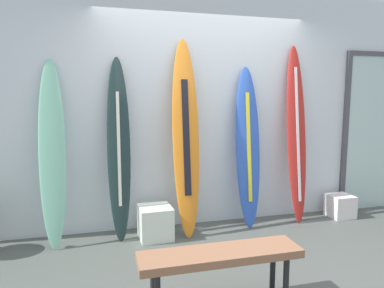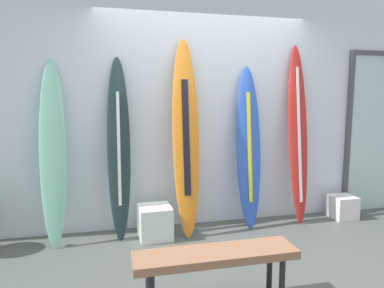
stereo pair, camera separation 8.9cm
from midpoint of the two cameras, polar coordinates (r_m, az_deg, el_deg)
ground at (r=3.35m, az=8.55°, el=-20.07°), size 8.00×8.00×0.04m
wall_back at (r=4.20m, az=2.35°, el=5.83°), size 7.20×0.20×2.80m
surfboard_seafoam at (r=3.82m, az=-21.54°, el=-1.59°), size 0.27×0.41×1.95m
surfboard_charcoal at (r=3.79m, az=-11.43°, el=-0.72°), size 0.26×0.38×1.98m
surfboard_sunset at (r=3.81m, az=-0.40°, el=0.97°), size 0.32×0.47×2.20m
surfboard_cobalt at (r=4.12m, az=9.97°, el=-0.52°), size 0.32×0.36×1.91m
surfboard_crimson at (r=4.40m, az=17.75°, el=1.51°), size 0.26×0.37×2.18m
display_block_left at (r=4.90m, az=24.25°, el=-9.54°), size 0.30×0.30×0.29m
display_block_center at (r=3.88m, az=-5.50°, el=-12.82°), size 0.37×0.37×0.36m
glass_door at (r=5.38m, az=29.76°, el=2.09°), size 1.19×0.06×2.15m
bench at (r=2.62m, az=4.99°, el=-18.45°), size 1.19×0.29×0.44m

